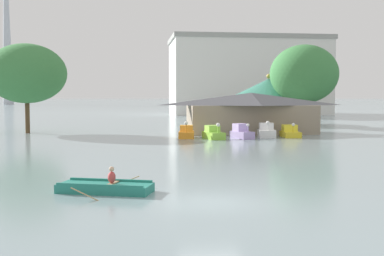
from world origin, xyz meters
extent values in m
plane|color=gray|center=(0.00, 0.00, 0.00)|extent=(2000.00, 2000.00, 0.00)
cube|color=#237A6B|center=(-4.24, 2.50, 0.19)|extent=(4.28, 2.64, 0.37)
cube|color=#237A6B|center=(-4.45, 1.86, 0.42)|extent=(3.67, 1.29, 0.10)
cube|color=#237A6B|center=(-4.03, 3.15, 0.42)|extent=(3.67, 1.29, 0.10)
cube|color=#997F5B|center=(-3.95, 2.41, 0.39)|extent=(0.62, 1.25, 0.04)
ellipsoid|color=#BF3F3F|center=(-3.95, 2.41, 0.66)|extent=(0.44, 0.52, 0.50)
sphere|color=tan|center=(-3.95, 2.41, 1.02)|extent=(0.22, 0.22, 0.22)
cylinder|color=tan|center=(-4.66, 0.91, 0.09)|extent=(1.77, 0.63, 0.80)
cylinder|color=tan|center=(-3.63, 4.03, 0.09)|extent=(1.77, 0.63, 0.80)
cube|color=orange|center=(2.36, 29.75, 0.33)|extent=(1.85, 2.86, 0.65)
cube|color=gold|center=(2.41, 30.08, 0.95)|extent=(1.43, 1.37, 0.61)
cylinder|color=orange|center=(2.22, 28.69, 1.01)|extent=(0.14, 0.14, 0.72)
sphere|color=white|center=(2.22, 28.69, 1.55)|extent=(0.35, 0.35, 0.35)
cube|color=#8CCC3F|center=(4.86, 28.27, 0.34)|extent=(1.93, 3.21, 0.69)
cube|color=#A0E24F|center=(4.79, 28.63, 1.00)|extent=(1.41, 1.55, 0.63)
cylinder|color=#8CCC3F|center=(5.09, 27.09, 0.98)|extent=(0.14, 0.14, 0.58)
sphere|color=white|center=(5.09, 27.09, 1.45)|extent=(0.36, 0.36, 0.36)
cube|color=#B299D8|center=(7.72, 28.47, 0.36)|extent=(2.14, 2.95, 0.72)
cube|color=#C8ADF0|center=(7.60, 28.79, 1.09)|extent=(1.46, 1.51, 0.75)
cylinder|color=#B299D8|center=(8.07, 27.47, 0.98)|extent=(0.14, 0.14, 0.53)
sphere|color=white|center=(8.07, 27.47, 1.39)|extent=(0.29, 0.29, 0.29)
cube|color=white|center=(10.54, 29.65, 0.39)|extent=(2.07, 2.96, 0.77)
cube|color=white|center=(10.59, 29.99, 1.11)|extent=(1.57, 1.44, 0.68)
cylinder|color=white|center=(10.35, 28.58, 1.06)|extent=(0.14, 0.14, 0.58)
sphere|color=white|center=(10.35, 28.58, 1.53)|extent=(0.36, 0.36, 0.36)
cube|color=yellow|center=(13.03, 29.64, 0.28)|extent=(1.88, 3.08, 0.57)
cube|color=yellow|center=(13.06, 30.00, 0.90)|extent=(1.50, 1.44, 0.68)
cylinder|color=yellow|center=(12.93, 28.46, 0.88)|extent=(0.14, 0.14, 0.62)
sphere|color=white|center=(12.93, 28.46, 1.35)|extent=(0.32, 0.32, 0.32)
cube|color=gray|center=(10.27, 35.07, 1.58)|extent=(13.94, 5.79, 3.17)
pyramid|color=#4C4C51|center=(10.27, 35.07, 3.86)|extent=(15.06, 6.66, 1.39)
cylinder|color=#993328|center=(17.16, 52.25, 1.92)|extent=(8.61, 8.61, 3.85)
cone|color=#387F6B|center=(17.16, 52.25, 5.32)|extent=(12.01, 12.01, 2.94)
sphere|color=#B7993D|center=(17.16, 52.25, 7.14)|extent=(0.70, 0.70, 0.70)
cylinder|color=brown|center=(-14.74, 38.56, 1.69)|extent=(0.50, 0.50, 3.38)
ellipsoid|color=#3D7F42|center=(-14.74, 38.56, 6.72)|extent=(8.91, 8.91, 6.69)
cylinder|color=brown|center=(20.45, 46.39, 1.61)|extent=(0.71, 0.71, 3.22)
ellipsoid|color=#3D7F42|center=(20.45, 46.39, 7.22)|extent=(9.31, 9.31, 7.99)
cube|color=silver|center=(24.13, 95.06, 8.43)|extent=(35.42, 18.89, 16.86)
cube|color=#999993|center=(24.13, 95.06, 17.36)|extent=(36.13, 19.27, 1.00)
cone|color=#B7BCC6|center=(-67.14, 249.77, 54.06)|extent=(5.50, 5.50, 108.12)
camera|label=1|loc=(-3.10, -18.76, 4.12)|focal=46.00mm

